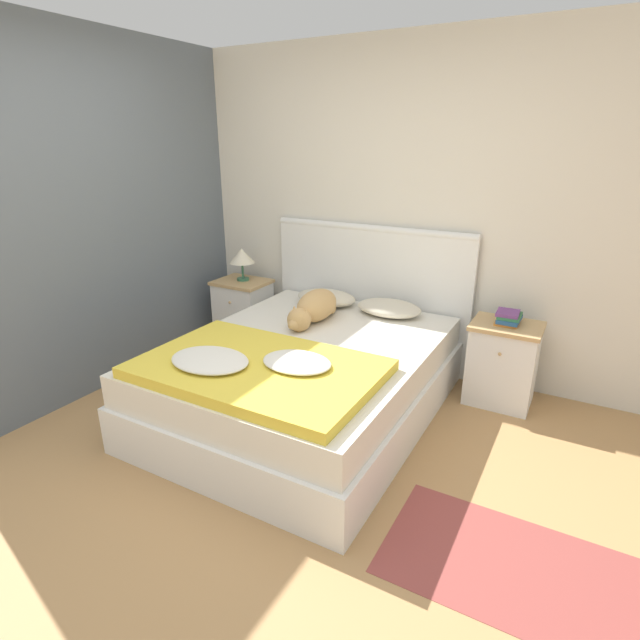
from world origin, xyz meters
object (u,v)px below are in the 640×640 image
object	(u,v)px
dog	(314,308)
table_lamp	(242,257)
pillow_left	(326,297)
book_stack	(509,318)
nightstand_left	(243,312)
nightstand_right	(502,363)
bed	(305,378)
pillow_right	(389,308)

from	to	relation	value
dog	table_lamp	bearing A→B (deg)	155.99
pillow_left	book_stack	size ratio (longest dim) A/B	2.30
nightstand_left	book_stack	xyz separation A→B (m)	(2.31, 0.02, 0.34)
book_stack	table_lamp	size ratio (longest dim) A/B	0.76
nightstand_left	dog	bearing A→B (deg)	-22.97
nightstand_left	nightstand_right	size ratio (longest dim) A/B	1.00
pillow_left	book_stack	bearing A→B (deg)	0.94
nightstand_left	dog	distance (m)	1.14
bed	pillow_right	world-z (taller)	pillow_right
pillow_right	table_lamp	world-z (taller)	table_lamp
bed	pillow_right	distance (m)	0.92
nightstand_right	pillow_left	size ratio (longest dim) A/B	1.18
nightstand_left	table_lamp	distance (m)	0.52
nightstand_right	table_lamp	size ratio (longest dim) A/B	2.06
book_stack	table_lamp	bearing A→B (deg)	179.98
nightstand_left	dog	xyz separation A→B (m)	(1.00, -0.42, 0.33)
nightstand_right	book_stack	xyz separation A→B (m)	(-0.00, 0.02, 0.34)
dog	book_stack	world-z (taller)	dog
bed	book_stack	distance (m)	1.48
bed	pillow_left	distance (m)	0.92
bed	pillow_right	xyz separation A→B (m)	(0.28, 0.81, 0.32)
pillow_left	nightstand_right	bearing A→B (deg)	0.11
bed	nightstand_right	xyz separation A→B (m)	(1.16, 0.82, 0.05)
nightstand_right	table_lamp	xyz separation A→B (m)	(-2.31, 0.02, 0.52)
pillow_right	nightstand_left	bearing A→B (deg)	179.89
pillow_right	book_stack	xyz separation A→B (m)	(0.88, 0.02, 0.07)
dog	pillow_left	bearing A→B (deg)	106.34
nightstand_left	table_lamp	bearing A→B (deg)	90.00
book_stack	table_lamp	distance (m)	2.32
pillow_left	table_lamp	size ratio (longest dim) A/B	1.74
pillow_left	pillow_right	bearing A→B (deg)	0.00
bed	nightstand_left	distance (m)	1.42
bed	pillow_right	bearing A→B (deg)	71.10
nightstand_right	book_stack	distance (m)	0.34
bed	book_stack	xyz separation A→B (m)	(1.16, 0.84, 0.39)
nightstand_right	dog	xyz separation A→B (m)	(-1.31, -0.42, 0.33)
nightstand_left	book_stack	bearing A→B (deg)	0.52
bed	pillow_left	bearing A→B (deg)	108.90
pillow_left	dog	distance (m)	0.44
nightstand_left	nightstand_right	distance (m)	2.31
bed	book_stack	world-z (taller)	book_stack
bed	pillow_left	xyz separation A→B (m)	(-0.28, 0.81, 0.32)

